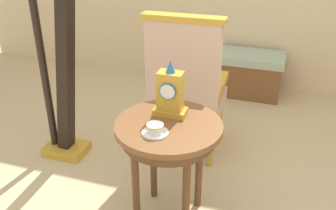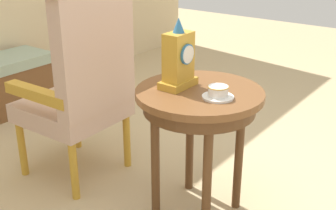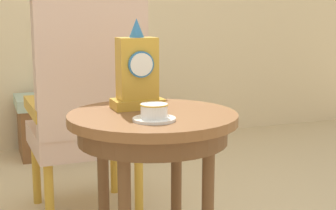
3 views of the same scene
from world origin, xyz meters
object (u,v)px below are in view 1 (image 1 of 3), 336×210
at_px(teacup_left, 155,129).
at_px(armchair, 186,85).
at_px(harp, 59,66).
at_px(window_bench, 237,72).
at_px(mantel_clock, 170,94).
at_px(side_table, 169,137).

distance_m(teacup_left, armchair, 0.85).
distance_m(harp, window_bench, 1.96).
bearing_deg(window_bench, armchair, -99.21).
bearing_deg(mantel_clock, side_table, -77.40).
bearing_deg(window_bench, teacup_left, -94.05).
xyz_separation_m(side_table, teacup_left, (-0.04, -0.12, 0.11)).
xyz_separation_m(teacup_left, harp, (-0.92, 0.55, 0.05)).
bearing_deg(side_table, mantel_clock, 102.60).
height_order(teacup_left, harp, harp).
bearing_deg(armchair, teacup_left, -86.17).
distance_m(mantel_clock, harp, 0.99).
height_order(teacup_left, window_bench, teacup_left).
height_order(mantel_clock, harp, harp).
height_order(side_table, armchair, armchair).
bearing_deg(teacup_left, window_bench, 85.95).
bearing_deg(side_table, armchair, 97.41).
bearing_deg(armchair, window_bench, 80.79).
distance_m(armchair, window_bench, 1.33).
bearing_deg(teacup_left, mantel_clock, 86.78).
bearing_deg(window_bench, harp, -124.54).
distance_m(side_table, armchair, 0.72).
bearing_deg(side_table, window_bench, 86.76).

